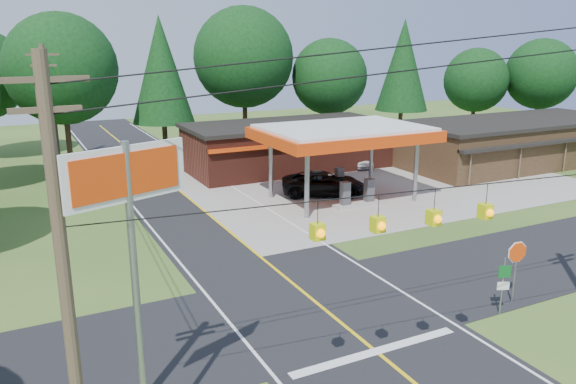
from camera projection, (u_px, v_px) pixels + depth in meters
name	position (u px, v px, depth m)	size (l,w,h in m)	color
ground	(322.00, 308.00, 22.01)	(120.00, 120.00, 0.00)	#33581F
main_highway	(323.00, 308.00, 22.01)	(8.00, 120.00, 0.02)	black
cross_road	(323.00, 308.00, 22.00)	(70.00, 7.00, 0.02)	black
lane_center_yellow	(323.00, 308.00, 22.00)	(0.15, 110.00, 0.00)	yellow
gas_canopy	(343.00, 136.00, 36.01)	(10.60, 7.40, 4.88)	gray
convenience_store	(288.00, 145.00, 45.67)	(16.40, 7.55, 3.80)	#512017
strip_building	(515.00, 142.00, 47.43)	(20.40, 8.75, 3.80)	#362416
utility_pole_near_left	(64.00, 275.00, 12.22)	(1.80, 0.30, 10.00)	#473828
utility_pole_far_left	(51.00, 129.00, 32.72)	(1.80, 0.30, 10.00)	#473828
utility_pole_north	(53.00, 106.00, 48.15)	(0.30, 0.30, 9.50)	#473828
overhead_beacons	(408.00, 195.00, 14.78)	(17.04, 2.04, 1.03)	black
treeline_backdrop	(170.00, 78.00, 41.13)	(70.27, 51.59, 13.30)	#332316
suv_car	(324.00, 184.00, 38.00)	(5.69, 5.69, 1.58)	black
sedan_car	(357.00, 159.00, 46.65)	(3.89, 3.89, 1.33)	silver
big_stop_sign	(131.00, 226.00, 12.63)	(2.84, 1.09, 8.04)	gray
octagonal_stop_sign	(517.00, 257.00, 21.93)	(0.90, 0.17, 2.62)	gray
route_sign_post	(503.00, 281.00, 21.12)	(0.45, 0.21, 2.32)	gray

